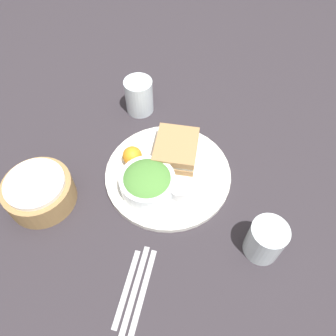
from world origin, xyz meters
TOP-DOWN VIEW (x-y plane):
  - ground_plane at (0.00, 0.00)m, footprint 4.00×4.00m
  - plate at (0.00, 0.00)m, footprint 0.33×0.33m
  - sandwich at (0.06, -0.00)m, footprint 0.15×0.13m
  - salad_bowl at (-0.06, 0.03)m, footprint 0.14×0.14m
  - dressing_cup at (-0.05, -0.05)m, footprint 0.05×0.05m
  - orange_wedge at (0.00, 0.10)m, footprint 0.05×0.05m
  - drink_glass at (0.20, 0.17)m, footprint 0.08×0.08m
  - bread_basket at (-0.18, 0.27)m, footprint 0.17×0.17m
  - fork at (-0.30, -0.05)m, footprint 0.19×0.03m
  - knife at (-0.30, -0.04)m, footprint 0.20×0.04m
  - spoon at (-0.30, -0.02)m, footprint 0.17×0.03m
  - water_glass at (-0.12, -0.27)m, footprint 0.08×0.08m

SIDE VIEW (x-z plane):
  - ground_plane at x=0.00m, z-range 0.00..0.00m
  - fork at x=-0.30m, z-range 0.00..0.01m
  - knife at x=-0.30m, z-range 0.00..0.01m
  - spoon at x=-0.30m, z-range 0.00..0.01m
  - plate at x=0.00m, z-range 0.00..0.01m
  - dressing_cup at x=-0.05m, z-range 0.01..0.04m
  - bread_basket at x=-0.18m, z-range 0.00..0.08m
  - sandwich at x=0.06m, z-range 0.01..0.06m
  - orange_wedge at x=0.00m, z-range 0.01..0.07m
  - salad_bowl at x=-0.06m, z-range 0.01..0.07m
  - water_glass at x=-0.12m, z-range 0.00..0.10m
  - drink_glass at x=0.20m, z-range 0.00..0.11m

